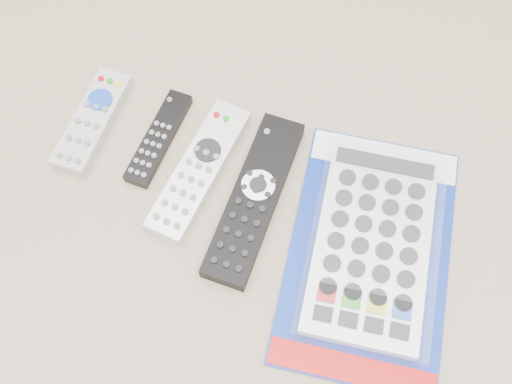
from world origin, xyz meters
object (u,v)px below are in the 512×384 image
(remote_large_black, at_px, (255,198))
(remote_slim_black, at_px, (159,138))
(remote_small_grey, at_px, (93,121))
(jumbo_remote_packaged, at_px, (372,245))
(remote_silver_dvd, at_px, (199,170))

(remote_large_black, bearing_deg, remote_slim_black, 164.89)
(remote_small_grey, relative_size, jumbo_remote_packaged, 0.47)
(remote_small_grey, xyz_separation_m, jumbo_remote_packaged, (0.43, -0.06, 0.01))
(remote_small_grey, distance_m, remote_slim_black, 0.10)
(remote_slim_black, bearing_deg, remote_small_grey, -174.01)
(remote_slim_black, height_order, remote_silver_dvd, remote_silver_dvd)
(remote_silver_dvd, bearing_deg, jumbo_remote_packaged, -1.13)
(remote_small_grey, relative_size, remote_silver_dvd, 0.76)
(remote_small_grey, height_order, remote_large_black, remote_large_black)
(jumbo_remote_packaged, bearing_deg, remote_large_black, 168.46)
(remote_small_grey, distance_m, remote_large_black, 0.27)
(remote_silver_dvd, xyz_separation_m, jumbo_remote_packaged, (0.25, -0.03, 0.01))
(remote_small_grey, bearing_deg, jumbo_remote_packaged, -8.27)
(remote_silver_dvd, xyz_separation_m, remote_large_black, (0.09, -0.02, 0.00))
(remote_slim_black, height_order, remote_large_black, remote_large_black)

